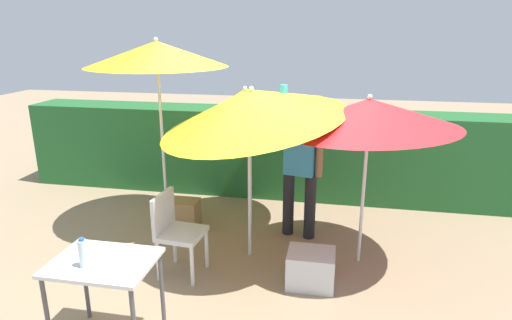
% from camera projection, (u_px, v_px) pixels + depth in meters
% --- Properties ---
extents(ground_plane, '(24.00, 24.00, 0.00)m').
position_uv_depth(ground_plane, '(251.00, 261.00, 4.88)').
color(ground_plane, '#9E8466').
extents(hedge_row, '(8.00, 0.70, 1.32)m').
position_uv_depth(hedge_row, '(279.00, 152.00, 6.73)').
color(hedge_row, '#23602D').
rests_on(hedge_row, ground_plane).
extents(umbrella_rainbow, '(1.88, 1.82, 2.16)m').
position_uv_depth(umbrella_rainbow, '(248.00, 102.00, 5.30)').
color(umbrella_rainbow, silver).
rests_on(umbrella_rainbow, ground_plane).
extents(umbrella_orange, '(2.05, 2.01, 2.16)m').
position_uv_depth(umbrella_orange, '(250.00, 107.00, 4.50)').
color(umbrella_orange, silver).
rests_on(umbrella_orange, ground_plane).
extents(umbrella_yellow, '(1.70, 1.70, 2.41)m').
position_uv_depth(umbrella_yellow, '(157.00, 54.00, 5.13)').
color(umbrella_yellow, silver).
rests_on(umbrella_yellow, ground_plane).
extents(umbrella_navy, '(1.83, 1.82, 1.91)m').
position_uv_depth(umbrella_navy, '(369.00, 114.00, 4.39)').
color(umbrella_navy, silver).
rests_on(umbrella_navy, ground_plane).
extents(person_vendor, '(0.56, 0.30, 1.88)m').
position_uv_depth(person_vendor, '(300.00, 165.00, 5.22)').
color(person_vendor, black).
rests_on(person_vendor, ground_plane).
extents(chair_plastic, '(0.48, 0.48, 0.89)m').
position_uv_depth(chair_plastic, '(175.00, 229.00, 4.51)').
color(chair_plastic, silver).
rests_on(chair_plastic, ground_plane).
extents(cooler_box, '(0.47, 0.39, 0.36)m').
position_uv_depth(cooler_box, '(311.00, 268.00, 4.39)').
color(cooler_box, silver).
rests_on(cooler_box, ground_plane).
extents(crate_cardboard, '(0.46, 0.30, 0.37)m').
position_uv_depth(crate_cardboard, '(182.00, 213.00, 5.69)').
color(crate_cardboard, '#9E7A4C').
rests_on(crate_cardboard, ground_plane).
extents(folding_table, '(0.80, 0.60, 0.76)m').
position_uv_depth(folding_table, '(104.00, 271.00, 3.43)').
color(folding_table, '#4C4C51').
rests_on(folding_table, ground_plane).
extents(bottle_water, '(0.07, 0.07, 0.24)m').
position_uv_depth(bottle_water, '(83.00, 253.00, 3.29)').
color(bottle_water, silver).
rests_on(bottle_water, folding_table).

